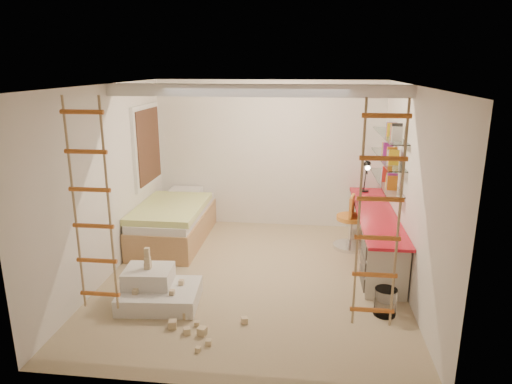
# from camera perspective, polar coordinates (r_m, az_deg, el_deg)

# --- Properties ---
(floor) EXTENTS (4.50, 4.50, 0.00)m
(floor) POSITION_cam_1_polar(r_m,az_deg,el_deg) (6.42, -0.32, -10.66)
(floor) COLOR tan
(floor) RESTS_ON ground
(ceiling_beam) EXTENTS (4.00, 0.18, 0.16)m
(ceiling_beam) POSITION_cam_1_polar(r_m,az_deg,el_deg) (6.06, 0.00, 12.57)
(ceiling_beam) COLOR white
(ceiling_beam) RESTS_ON ceiling
(window_frame) EXTENTS (0.06, 1.15, 1.35)m
(window_frame) POSITION_cam_1_polar(r_m,az_deg,el_deg) (7.80, -13.52, 5.65)
(window_frame) COLOR white
(window_frame) RESTS_ON wall_left
(window_blind) EXTENTS (0.02, 1.00, 1.20)m
(window_blind) POSITION_cam_1_polar(r_m,az_deg,el_deg) (7.79, -13.24, 5.65)
(window_blind) COLOR #4C2D1E
(window_blind) RESTS_ON window_frame
(rope_ladder_left) EXTENTS (0.41, 0.04, 2.13)m
(rope_ladder_left) POSITION_cam_1_polar(r_m,az_deg,el_deg) (4.66, -19.86, -1.89)
(rope_ladder_left) COLOR #C76622
(rope_ladder_left) RESTS_ON ceiling
(rope_ladder_right) EXTENTS (0.41, 0.04, 2.13)m
(rope_ladder_right) POSITION_cam_1_polar(r_m,az_deg,el_deg) (4.23, 15.10, -3.24)
(rope_ladder_right) COLOR #CA6822
(rope_ladder_right) RESTS_ON ceiling
(waste_bin) EXTENTS (0.26, 0.26, 0.33)m
(waste_bin) POSITION_cam_1_polar(r_m,az_deg,el_deg) (5.70, 15.86, -13.07)
(waste_bin) COLOR white
(waste_bin) RESTS_ON floor
(desk) EXTENTS (0.56, 2.80, 0.75)m
(desk) POSITION_cam_1_polar(r_m,az_deg,el_deg) (7.08, 14.54, -5.04)
(desk) COLOR red
(desk) RESTS_ON floor
(shelves) EXTENTS (0.25, 1.80, 0.71)m
(shelves) POSITION_cam_1_polar(r_m,az_deg,el_deg) (7.07, 16.10, 4.05)
(shelves) COLOR white
(shelves) RESTS_ON wall_right
(bed) EXTENTS (1.02, 2.00, 0.69)m
(bed) POSITION_cam_1_polar(r_m,az_deg,el_deg) (7.70, -10.20, -3.69)
(bed) COLOR #AD7F51
(bed) RESTS_ON floor
(task_lamp) EXTENTS (0.14, 0.36, 0.57)m
(task_lamp) POSITION_cam_1_polar(r_m,az_deg,el_deg) (7.78, 13.67, 2.51)
(task_lamp) COLOR black
(task_lamp) RESTS_ON desk
(swivel_chair) EXTENTS (0.62, 0.62, 0.88)m
(swivel_chair) POSITION_cam_1_polar(r_m,az_deg,el_deg) (7.43, 11.70, -4.53)
(swivel_chair) COLOR #BC7024
(swivel_chair) RESTS_ON floor
(play_platform) EXTENTS (1.00, 0.81, 0.42)m
(play_platform) POSITION_cam_1_polar(r_m,az_deg,el_deg) (5.87, -12.29, -11.90)
(play_platform) COLOR silver
(play_platform) RESTS_ON floor
(toy_blocks) EXTENTS (1.40, 1.09, 0.69)m
(toy_blocks) POSITION_cam_1_polar(r_m,az_deg,el_deg) (5.47, -9.61, -13.51)
(toy_blocks) COLOR #CCB284
(toy_blocks) RESTS_ON floor
(books) EXTENTS (0.14, 0.70, 0.92)m
(books) POSITION_cam_1_polar(r_m,az_deg,el_deg) (7.04, 16.18, 5.07)
(books) COLOR orange
(books) RESTS_ON shelves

